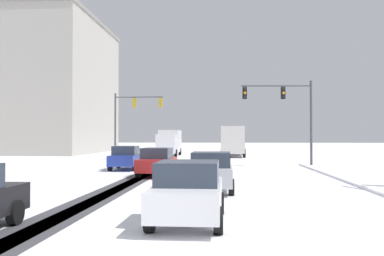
{
  "coord_description": "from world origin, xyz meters",
  "views": [
    {
      "loc": [
        1.97,
        -7.19,
        2.26
      ],
      "look_at": [
        0.0,
        19.04,
        2.8
      ],
      "focal_mm": 39.54,
      "sensor_mm": 36.0,
      "label": 1
    }
  ],
  "objects_px": {
    "car_red_second": "(157,162)",
    "bus_oncoming": "(234,139)",
    "traffic_signal_far_left": "(132,113)",
    "car_blue_lead": "(126,158)",
    "car_white_fourth": "(189,192)",
    "car_silver_third": "(211,171)",
    "traffic_signal_near_right": "(287,105)",
    "office_building_far_left_block": "(27,87)",
    "box_truck_delivery": "(169,142)"
  },
  "relations": [
    {
      "from": "bus_oncoming",
      "to": "office_building_far_left_block",
      "type": "relative_size",
      "value": 0.51
    },
    {
      "from": "traffic_signal_near_right",
      "to": "car_red_second",
      "type": "xyz_separation_m",
      "value": [
        -8.56,
        -8.31,
        -3.8
      ]
    },
    {
      "from": "car_red_second",
      "to": "bus_oncoming",
      "type": "height_order",
      "value": "bus_oncoming"
    },
    {
      "from": "car_silver_third",
      "to": "bus_oncoming",
      "type": "xyz_separation_m",
      "value": [
        1.67,
        31.98,
        1.18
      ]
    },
    {
      "from": "car_blue_lead",
      "to": "bus_oncoming",
      "type": "bearing_deg",
      "value": 69.54
    },
    {
      "from": "car_white_fourth",
      "to": "box_truck_delivery",
      "type": "height_order",
      "value": "box_truck_delivery"
    },
    {
      "from": "traffic_signal_far_left",
      "to": "car_white_fourth",
      "type": "xyz_separation_m",
      "value": [
        7.99,
        -29.3,
        -3.77
      ]
    },
    {
      "from": "traffic_signal_far_left",
      "to": "box_truck_delivery",
      "type": "relative_size",
      "value": 0.88
    },
    {
      "from": "bus_oncoming",
      "to": "traffic_signal_near_right",
      "type": "bearing_deg",
      "value": -78.21
    },
    {
      "from": "car_blue_lead",
      "to": "office_building_far_left_block",
      "type": "xyz_separation_m",
      "value": [
        -21.22,
        29.3,
        8.43
      ]
    },
    {
      "from": "traffic_signal_far_left",
      "to": "bus_oncoming",
      "type": "bearing_deg",
      "value": 42.38
    },
    {
      "from": "traffic_signal_far_left",
      "to": "bus_oncoming",
      "type": "xyz_separation_m",
      "value": [
        10.06,
        9.18,
        -2.59
      ]
    },
    {
      "from": "traffic_signal_far_left",
      "to": "car_blue_lead",
      "type": "relative_size",
      "value": 1.57
    },
    {
      "from": "car_red_second",
      "to": "bus_oncoming",
      "type": "xyz_separation_m",
      "value": [
        4.94,
        25.64,
        1.18
      ]
    },
    {
      "from": "car_silver_third",
      "to": "car_white_fourth",
      "type": "height_order",
      "value": "same"
    },
    {
      "from": "traffic_signal_near_right",
      "to": "car_silver_third",
      "type": "relative_size",
      "value": 1.58
    },
    {
      "from": "car_red_second",
      "to": "office_building_far_left_block",
      "type": "distance_m",
      "value": 42.49
    },
    {
      "from": "traffic_signal_far_left",
      "to": "car_blue_lead",
      "type": "bearing_deg",
      "value": -79.34
    },
    {
      "from": "traffic_signal_far_left",
      "to": "car_silver_third",
      "type": "distance_m",
      "value": 24.59
    },
    {
      "from": "car_white_fourth",
      "to": "office_building_far_left_block",
      "type": "height_order",
      "value": "office_building_far_left_block"
    },
    {
      "from": "car_silver_third",
      "to": "office_building_far_left_block",
      "type": "distance_m",
      "value": 49.44
    },
    {
      "from": "car_blue_lead",
      "to": "car_white_fourth",
      "type": "relative_size",
      "value": 1.01
    },
    {
      "from": "office_building_far_left_block",
      "to": "car_silver_third",
      "type": "bearing_deg",
      "value": -55.79
    },
    {
      "from": "car_blue_lead",
      "to": "car_white_fourth",
      "type": "xyz_separation_m",
      "value": [
        5.76,
        -17.48,
        0.0
      ]
    },
    {
      "from": "car_red_second",
      "to": "bus_oncoming",
      "type": "distance_m",
      "value": 26.14
    },
    {
      "from": "traffic_signal_far_left",
      "to": "car_red_second",
      "type": "bearing_deg",
      "value": -72.71
    },
    {
      "from": "car_red_second",
      "to": "office_building_far_left_block",
      "type": "xyz_separation_m",
      "value": [
        -24.12,
        33.95,
        8.43
      ]
    },
    {
      "from": "traffic_signal_near_right",
      "to": "car_red_second",
      "type": "distance_m",
      "value": 12.52
    },
    {
      "from": "traffic_signal_far_left",
      "to": "car_silver_third",
      "type": "relative_size",
      "value": 1.58
    },
    {
      "from": "car_blue_lead",
      "to": "car_red_second",
      "type": "height_order",
      "value": "same"
    },
    {
      "from": "traffic_signal_far_left",
      "to": "car_white_fourth",
      "type": "height_order",
      "value": "traffic_signal_far_left"
    },
    {
      "from": "car_red_second",
      "to": "car_white_fourth",
      "type": "xyz_separation_m",
      "value": [
        2.87,
        -12.84,
        0.0
      ]
    },
    {
      "from": "box_truck_delivery",
      "to": "office_building_far_left_block",
      "type": "height_order",
      "value": "office_building_far_left_block"
    },
    {
      "from": "traffic_signal_far_left",
      "to": "traffic_signal_near_right",
      "type": "xyz_separation_m",
      "value": [
        13.68,
        -8.15,
        0.03
      ]
    },
    {
      "from": "car_blue_lead",
      "to": "car_silver_third",
      "type": "bearing_deg",
      "value": -60.67
    },
    {
      "from": "traffic_signal_far_left",
      "to": "car_blue_lead",
      "type": "distance_m",
      "value": 12.61
    },
    {
      "from": "car_red_second",
      "to": "car_blue_lead",
      "type": "bearing_deg",
      "value": 121.98
    },
    {
      "from": "car_red_second",
      "to": "car_white_fourth",
      "type": "relative_size",
      "value": 1.01
    },
    {
      "from": "traffic_signal_near_right",
      "to": "car_blue_lead",
      "type": "relative_size",
      "value": 1.57
    },
    {
      "from": "car_white_fourth",
      "to": "bus_oncoming",
      "type": "xyz_separation_m",
      "value": [
        2.07,
        38.48,
        1.18
      ]
    },
    {
      "from": "car_red_second",
      "to": "car_white_fourth",
      "type": "distance_m",
      "value": 13.15
    },
    {
      "from": "car_silver_third",
      "to": "traffic_signal_far_left",
      "type": "bearing_deg",
      "value": 110.21
    },
    {
      "from": "bus_oncoming",
      "to": "car_red_second",
      "type": "bearing_deg",
      "value": -100.9
    },
    {
      "from": "traffic_signal_near_right",
      "to": "car_white_fourth",
      "type": "relative_size",
      "value": 1.58
    },
    {
      "from": "car_blue_lead",
      "to": "car_white_fourth",
      "type": "bearing_deg",
      "value": -71.75
    },
    {
      "from": "car_silver_third",
      "to": "car_white_fourth",
      "type": "distance_m",
      "value": 6.51
    },
    {
      "from": "traffic_signal_far_left",
      "to": "car_white_fourth",
      "type": "distance_m",
      "value": 30.6
    },
    {
      "from": "traffic_signal_far_left",
      "to": "office_building_far_left_block",
      "type": "xyz_separation_m",
      "value": [
        -18.99,
        17.48,
        4.66
      ]
    },
    {
      "from": "car_white_fourth",
      "to": "box_truck_delivery",
      "type": "relative_size",
      "value": 0.56
    },
    {
      "from": "traffic_signal_far_left",
      "to": "office_building_far_left_block",
      "type": "height_order",
      "value": "office_building_far_left_block"
    }
  ]
}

